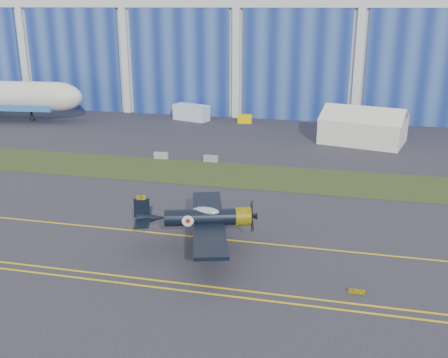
% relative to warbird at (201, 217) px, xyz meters
% --- Properties ---
extents(ground, '(260.00, 260.00, 0.00)m').
position_rel_warbird_xyz_m(ground, '(-8.62, 7.11, -2.91)').
color(ground, '#33333D').
rests_on(ground, ground).
extents(grass_median, '(260.00, 10.00, 0.02)m').
position_rel_warbird_xyz_m(grass_median, '(-8.62, 21.11, -2.89)').
color(grass_median, '#475128').
rests_on(grass_median, ground).
extents(hangar, '(220.00, 45.70, 30.00)m').
position_rel_warbird_xyz_m(hangar, '(-8.62, 78.90, 12.05)').
color(hangar, silver).
rests_on(hangar, ground).
extents(taxiway_centreline, '(200.00, 0.20, 0.02)m').
position_rel_warbird_xyz_m(taxiway_centreline, '(-8.62, 2.11, -2.90)').
color(taxiway_centreline, yellow).
rests_on(taxiway_centreline, ground).
extents(edge_line_near, '(80.00, 0.20, 0.02)m').
position_rel_warbird_xyz_m(edge_line_near, '(-8.62, -7.39, -2.90)').
color(edge_line_near, yellow).
rests_on(edge_line_near, ground).
extents(edge_line_far, '(80.00, 0.20, 0.02)m').
position_rel_warbird_xyz_m(edge_line_far, '(-8.62, -6.39, -2.90)').
color(edge_line_far, yellow).
rests_on(edge_line_far, ground).
extents(guard_board_right, '(1.20, 0.15, 0.35)m').
position_rel_warbird_xyz_m(guard_board_right, '(13.38, -4.89, -2.74)').
color(guard_board_right, yellow).
rests_on(guard_board_right, ground).
extents(warbird, '(15.43, 17.10, 4.25)m').
position_rel_warbird_xyz_m(warbird, '(0.00, 0.00, 0.00)').
color(warbird, black).
rests_on(warbird, ground).
extents(tent, '(14.11, 11.68, 5.73)m').
position_rel_warbird_xyz_m(tent, '(14.64, 42.06, -0.04)').
color(tent, white).
rests_on(tent, ground).
extents(shipping_container, '(7.15, 4.59, 2.88)m').
position_rel_warbird_xyz_m(shipping_container, '(-16.16, 51.93, -1.47)').
color(shipping_container, '#CBDFFD').
rests_on(shipping_container, ground).
extents(tug, '(2.69, 1.85, 1.48)m').
position_rel_warbird_xyz_m(tug, '(-5.99, 51.83, -2.17)').
color(tug, '#FFD900').
rests_on(tug, ground).
extents(barrier_a, '(2.03, 0.72, 0.90)m').
position_rel_warbird_xyz_m(barrier_a, '(-12.98, 26.11, -2.46)').
color(barrier_a, '#899F8F').
rests_on(barrier_a, ground).
extents(barrier_b, '(2.01, 0.63, 0.90)m').
position_rel_warbird_xyz_m(barrier_b, '(-5.80, 26.15, -2.46)').
color(barrier_b, gray).
rests_on(barrier_b, ground).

